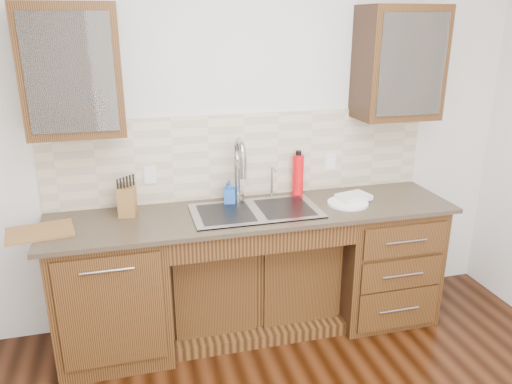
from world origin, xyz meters
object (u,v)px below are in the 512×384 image
object	(u,v)px
soap_bottle	(229,192)
water_bottle	(298,175)
knife_block	(127,200)
plate	(348,203)
cutting_board	(40,232)

from	to	relation	value
soap_bottle	water_bottle	world-z (taller)	water_bottle
water_bottle	knife_block	size ratio (longest dim) A/B	1.54
plate	knife_block	xyz separation A→B (m)	(-1.46, 0.20, 0.09)
cutting_board	plate	bearing A→B (deg)	-0.32
water_bottle	cutting_board	xyz separation A→B (m)	(-1.70, -0.27, -0.14)
water_bottle	plate	world-z (taller)	water_bottle
soap_bottle	knife_block	xyz separation A→B (m)	(-0.68, -0.01, 0.01)
soap_bottle	cutting_board	size ratio (longest dim) A/B	0.45
water_bottle	knife_block	world-z (taller)	water_bottle
knife_block	cutting_board	distance (m)	0.55
knife_block	plate	bearing A→B (deg)	-0.76
soap_bottle	water_bottle	size ratio (longest dim) A/B	0.57
cutting_board	soap_bottle	bearing A→B (deg)	9.69
soap_bottle	knife_block	distance (m)	0.68
plate	cutting_board	size ratio (longest dim) A/B	0.74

